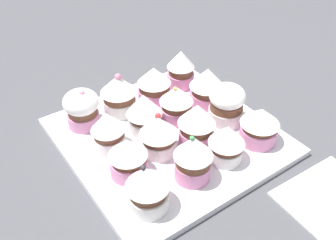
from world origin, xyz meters
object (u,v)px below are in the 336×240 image
Objects in this scene: cupcake_5 at (197,123)px; cupcake_8 at (193,157)px; cupcake_9 at (159,134)px; cupcake_11 at (119,93)px; cupcake_13 at (128,157)px; baking_tray at (168,136)px; cupcake_3 at (181,68)px; cupcake_12 at (148,187)px; cupcake_4 at (227,142)px; cupcake_2 at (207,86)px; cupcake_14 at (108,130)px; cupcake_6 at (176,103)px; cupcake_10 at (144,112)px; cupcake_7 at (154,84)px; cupcake_0 at (260,125)px; napkin at (333,199)px; cupcake_15 at (82,108)px; cupcake_1 at (227,103)px.

cupcake_5 is 0.94× the size of cupcake_8.
cupcake_9 is 0.91× the size of cupcake_11.
cupcake_5 reaches higher than cupcake_13.
cupcake_3 is at bearing -44.37° from baking_tray.
cupcake_12 is (-8.26, 7.32, 0.10)cm from cupcake_9.
cupcake_4 is 14.85cm from cupcake_12.
cupcake_2 is 19.22cm from cupcake_8.
cupcake_13 is at bearing -8.27° from cupcake_12.
cupcake_14 is (12.93, 13.40, 0.12)cm from cupcake_4.
cupcake_6 is 0.86× the size of cupcake_8.
cupcake_12 is (-14.09, 8.36, -0.15)cm from cupcake_10.
cupcake_7 is (-1.37, 7.13, -0.27)cm from cupcake_3.
cupcake_4 and cupcake_13 have the same top height.
baking_tray is 10.82cm from cupcake_14.
cupcake_3 is 1.10× the size of cupcake_6.
cupcake_0 is at bearing -121.62° from cupcake_14.
cupcake_2 is at bearing -89.25° from cupcake_10.
cupcake_10 is at bearing -0.34° from cupcake_8.
cupcake_6 is at bearing -47.06° from cupcake_12.
cupcake_13 is at bearing 50.30° from cupcake_8.
cupcake_12 is (-0.83, 8.28, -0.30)cm from cupcake_8.
cupcake_14 reaches higher than cupcake_0.
baking_tray is 2.34× the size of napkin.
napkin is (-21.97, -15.44, -4.53)cm from cupcake_9.
cupcake_4 is at bearing -159.17° from baking_tray.
cupcake_3 is 1.05× the size of cupcake_15.
cupcake_5 is 1.09× the size of cupcake_6.
cupcake_12 is at bearing 171.73° from cupcake_13.
cupcake_13 is at bearing 66.59° from cupcake_4.
cupcake_15 is at bearing 88.69° from cupcake_11.
cupcake_5 is at bearing 24.06° from napkin.
cupcake_11 is at bearing -19.57° from cupcake_12.
cupcake_5 is at bearing 11.49° from cupcake_4.
cupcake_8 reaches higher than cupcake_9.
cupcake_1 is at bearing 178.34° from cupcake_3.
cupcake_11 is at bearing 92.81° from cupcake_3.
cupcake_9 is (7.37, 7.50, 0.21)cm from cupcake_4.
cupcake_11 reaches higher than cupcake_0.
cupcake_11 is at bearing -39.55° from cupcake_14.
cupcake_5 is at bearing -42.17° from cupcake_8.
cupcake_2 is 1.02× the size of cupcake_10.
cupcake_13 is (-13.70, 13.62, -0.21)cm from cupcake_7.
cupcake_15 is 0.51× the size of napkin.
cupcake_3 reaches higher than cupcake_0.
cupcake_7 is at bearing 28.50° from cupcake_1.
cupcake_8 reaches higher than cupcake_3.
cupcake_5 is 22.91cm from napkin.
cupcake_3 is at bearing -40.51° from cupcake_6.
cupcake_9 is 27.23cm from napkin.
cupcake_2 is 13.66cm from cupcake_10.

